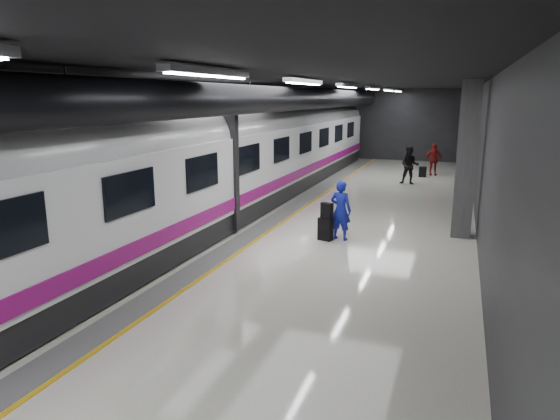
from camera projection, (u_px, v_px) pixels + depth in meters
The scene contains 9 objects.
ground at pixel (293, 239), 14.43m from camera, with size 40.00×40.00×0.00m, color silver.
platform_hall at pixel (295, 114), 14.62m from camera, with size 10.02×40.02×4.51m.
train at pixel (192, 163), 15.05m from camera, with size 3.05×38.00×4.05m.
traveler_main at pixel (341, 210), 14.23m from camera, with size 0.63×0.41×1.72m, color #1A28C6.
suitcase_main at pixel (326, 229), 14.27m from camera, with size 0.40×0.25×0.65m, color black.
shoulder_bag at pixel (327, 210), 14.14m from camera, with size 0.34×0.18×0.45m, color black.
traveler_far_a at pixel (410, 165), 23.32m from camera, with size 0.87×0.68×1.79m, color black.
traveler_far_b at pixel (433, 159), 26.06m from camera, with size 0.98×0.41×1.67m, color maroon.
suitcase_far at pixel (423, 172), 25.57m from camera, with size 0.36×0.23×0.53m, color black.
Camera 1 is at (4.36, -13.19, 4.02)m, focal length 32.00 mm.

